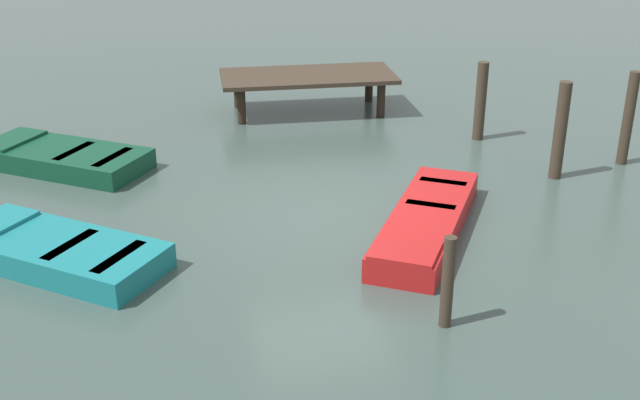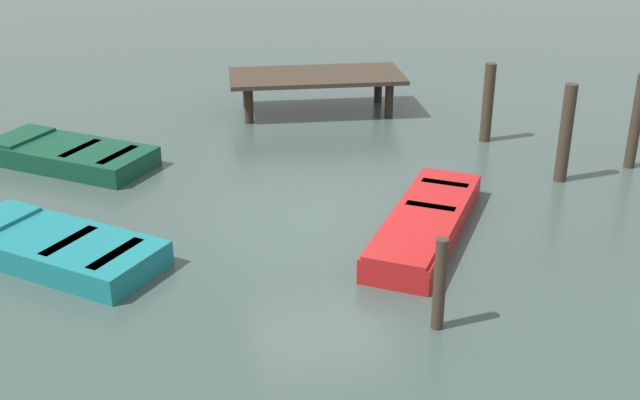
% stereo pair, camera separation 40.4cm
% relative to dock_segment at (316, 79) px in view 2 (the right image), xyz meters
% --- Properties ---
extents(ground_plane, '(80.00, 80.00, 0.00)m').
position_rel_dock_segment_xyz_m(ground_plane, '(-0.98, -6.15, -0.83)').
color(ground_plane, '#33423D').
extents(dock_segment, '(4.25, 2.08, 0.95)m').
position_rel_dock_segment_xyz_m(dock_segment, '(0.00, 0.00, 0.00)').
color(dock_segment, '#33281E').
rests_on(dock_segment, ground_plane).
extents(rowboat_teal, '(3.52, 3.14, 0.46)m').
position_rel_dock_segment_xyz_m(rowboat_teal, '(-5.27, -6.95, -0.61)').
color(rowboat_teal, '#14666B').
rests_on(rowboat_teal, ground_plane).
extents(rowboat_dark_green, '(3.60, 3.10, 0.46)m').
position_rel_dock_segment_xyz_m(rowboat_dark_green, '(-5.54, -2.70, -0.61)').
color(rowboat_dark_green, '#0C3823').
rests_on(rowboat_dark_green, ground_plane).
extents(rowboat_red, '(2.96, 3.95, 0.46)m').
position_rel_dock_segment_xyz_m(rowboat_red, '(0.61, -7.10, -0.61)').
color(rowboat_red, maroon).
rests_on(rowboat_red, ground_plane).
extents(mooring_piling_mid_right, '(0.21, 0.21, 1.92)m').
position_rel_dock_segment_xyz_m(mooring_piling_mid_right, '(5.60, -4.78, 0.13)').
color(mooring_piling_mid_right, '#33281E').
rests_on(mooring_piling_mid_right, ground_plane).
extents(mooring_piling_near_right, '(0.24, 0.24, 1.73)m').
position_rel_dock_segment_xyz_m(mooring_piling_near_right, '(3.31, -2.75, 0.04)').
color(mooring_piling_near_right, '#33281E').
rests_on(mooring_piling_near_right, ground_plane).
extents(mooring_piling_far_left, '(0.17, 0.17, 1.31)m').
position_rel_dock_segment_xyz_m(mooring_piling_far_left, '(-0.04, -9.81, -0.17)').
color(mooring_piling_far_left, '#33281E').
rests_on(mooring_piling_far_left, ground_plane).
extents(mooring_piling_center, '(0.24, 0.24, 1.92)m').
position_rel_dock_segment_xyz_m(mooring_piling_center, '(3.90, -5.21, 0.13)').
color(mooring_piling_center, '#33281E').
rests_on(mooring_piling_center, ground_plane).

